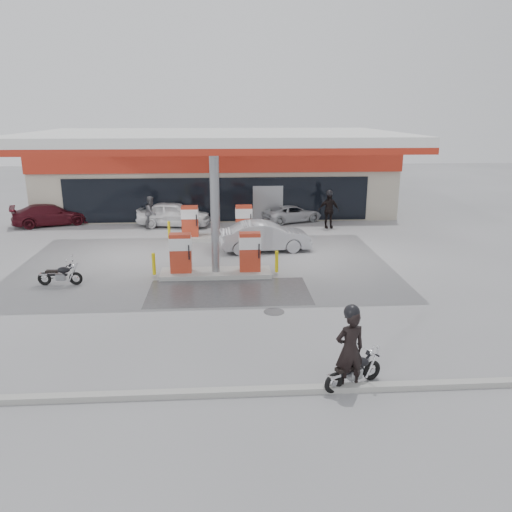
{
  "coord_description": "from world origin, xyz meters",
  "views": [
    {
      "loc": [
        0.4,
        -17.48,
        6.52
      ],
      "look_at": [
        1.56,
        0.62,
        1.2
      ],
      "focal_mm": 35.0,
      "sensor_mm": 36.0,
      "label": 1
    }
  ],
  "objects": [
    {
      "name": "pump_island_near",
      "position": [
        0.0,
        2.0,
        0.71
      ],
      "size": [
        5.14,
        1.3,
        1.78
      ],
      "color": "#9E9E99",
      "rests_on": "ground"
    },
    {
      "name": "kerb",
      "position": [
        0.0,
        -7.0,
        0.07
      ],
      "size": [
        28.0,
        0.25,
        0.15
      ],
      "primitive_type": "cube",
      "color": "gray",
      "rests_on": "ground"
    },
    {
      "name": "parked_motorcycle",
      "position": [
        -5.96,
        1.2,
        0.39
      ],
      "size": [
        1.73,
        0.66,
        0.89
      ],
      "rotation": [
        0.0,
        0.0,
        -0.04
      ],
      "color": "black",
      "rests_on": "ground"
    },
    {
      "name": "parked_car_right",
      "position": [
        4.5,
        12.0,
        0.51
      ],
      "size": [
        4.04,
        2.96,
        1.02
      ],
      "primitive_type": "imported",
      "rotation": [
        0.0,
        0.0,
        1.96
      ],
      "color": "#B2B5BB",
      "rests_on": "ground"
    },
    {
      "name": "ground",
      "position": [
        0.0,
        0.0,
        0.0
      ],
      "size": [
        90.0,
        90.0,
        0.0
      ],
      "primitive_type": "plane",
      "color": "gray",
      "rests_on": "ground"
    },
    {
      "name": "pump_island_far",
      "position": [
        0.0,
        8.0,
        0.71
      ],
      "size": [
        5.14,
        1.3,
        1.78
      ],
      "color": "#9E9E99",
      "rests_on": "ground"
    },
    {
      "name": "biker_walking",
      "position": [
        6.33,
        10.2,
        1.02
      ],
      "size": [
        1.22,
        0.57,
        2.04
      ],
      "primitive_type": "imported",
      "rotation": [
        0.0,
        0.0,
        0.06
      ],
      "color": "black",
      "rests_on": "ground"
    },
    {
      "name": "sedan_white",
      "position": [
        -2.54,
        11.2,
        0.72
      ],
      "size": [
        4.43,
        2.35,
        1.44
      ],
      "primitive_type": "imported",
      "rotation": [
        0.0,
        0.0,
        1.41
      ],
      "color": "white",
      "rests_on": "ground"
    },
    {
      "name": "hatchback_silver",
      "position": [
        2.32,
        5.6,
        0.71
      ],
      "size": [
        4.44,
        1.93,
        1.42
      ],
      "primitive_type": "imported",
      "rotation": [
        0.0,
        0.0,
        1.67
      ],
      "color": "#9C9DA3",
      "rests_on": "ground"
    },
    {
      "name": "main_motorcycle",
      "position": [
        3.49,
        -6.78,
        0.39
      ],
      "size": [
        1.61,
        0.93,
        0.89
      ],
      "rotation": [
        0.0,
        0.0,
        0.46
      ],
      "color": "black",
      "rests_on": "ground"
    },
    {
      "name": "drain_cover",
      "position": [
        2.0,
        -2.0,
        0.0
      ],
      "size": [
        0.7,
        0.7,
        0.01
      ],
      "primitive_type": "cylinder",
      "color": "#38383A",
      "rests_on": "ground"
    },
    {
      "name": "canopy",
      "position": [
        0.0,
        5.0,
        5.27
      ],
      "size": [
        16.0,
        10.02,
        5.51
      ],
      "color": "silver",
      "rests_on": "ground"
    },
    {
      "name": "biker_main",
      "position": [
        3.32,
        -6.87,
        1.02
      ],
      "size": [
        0.83,
        0.64,
        2.04
      ],
      "primitive_type": "imported",
      "rotation": [
        0.0,
        0.0,
        3.36
      ],
      "color": "black",
      "rests_on": "ground"
    },
    {
      "name": "wet_patch",
      "position": [
        0.5,
        0.0,
        0.0
      ],
      "size": [
        6.0,
        3.0,
        0.0
      ],
      "primitive_type": "cube",
      "color": "#4C4C4F",
      "rests_on": "ground"
    },
    {
      "name": "parked_car_left",
      "position": [
        -9.77,
        12.0,
        0.63
      ],
      "size": [
        4.69,
        3.15,
        1.26
      ],
      "primitive_type": "imported",
      "rotation": [
        0.0,
        0.0,
        1.92
      ],
      "color": "#470F18",
      "rests_on": "ground"
    },
    {
      "name": "store_building",
      "position": [
        0.01,
        15.94,
        2.01
      ],
      "size": [
        22.0,
        8.22,
        4.0
      ],
      "color": "#B5AD98",
      "rests_on": "ground"
    },
    {
      "name": "attendant",
      "position": [
        -3.77,
        10.79,
        0.92
      ],
      "size": [
        0.96,
        1.08,
        1.84
      ],
      "primitive_type": "imported",
      "rotation": [
        0.0,
        0.0,
        1.22
      ],
      "color": "#4C4C51",
      "rests_on": "ground"
    }
  ]
}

